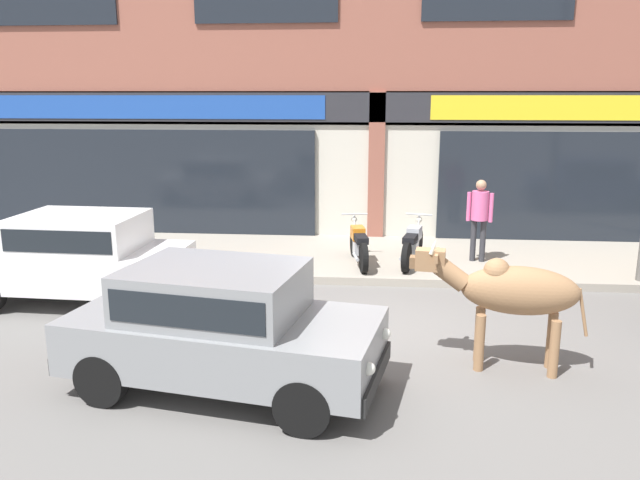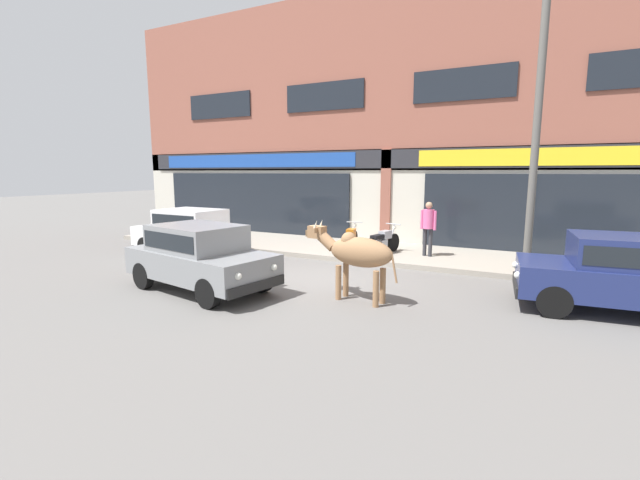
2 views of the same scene
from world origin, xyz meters
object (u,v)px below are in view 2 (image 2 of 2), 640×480
Objects in this scene: motorcycle_0 at (350,239)px; utility_pole at (536,142)px; car_1 at (190,230)px; cow at (356,252)px; pedestrian at (428,223)px; car_0 at (625,271)px; motorcycle_1 at (383,241)px; car_2 at (199,254)px.

utility_pole is at bearing -7.56° from motorcycle_0.
cow is at bearing -17.34° from car_1.
motorcycle_0 is at bearing -169.97° from pedestrian.
motorcycle_0 is (-6.65, 2.72, -0.28)m from car_0.
motorcycle_1 is (-5.62, 2.81, -0.28)m from car_0.
pedestrian reaches higher than motorcycle_1.
car_2 is at bearing -145.40° from utility_pole.
car_0 is 2.07× the size of motorcycle_0.
car_1 is 0.58× the size of utility_pole.
car_1 is at bearing 177.36° from car_0.
car_2 is 8.17m from utility_pole.
motorcycle_1 is at bearing 169.25° from utility_pole.
cow is at bearing -162.28° from car_0.
cow reaches higher than car_2.
pedestrian is at bearing 21.05° from car_1.
car_2 is 0.60× the size of utility_pole.
motorcycle_0 is at bearing 157.75° from car_0.
car_0 is at bearing -35.78° from pedestrian.
motorcycle_0 is at bearing 172.44° from utility_pole.
cow is at bearing -77.84° from motorcycle_1.
car_0 is (4.69, 1.50, -0.19)m from cow.
motorcycle_0 is 1.12× the size of pedestrian.
car_2 is (-3.38, -0.86, -0.19)m from cow.
utility_pole reaches higher than pedestrian.
car_2 is (-8.08, -2.36, 0.00)m from car_0.
utility_pole reaches higher than car_2.
motorcycle_0 is (4.49, 2.21, -0.28)m from car_1.
motorcycle_1 is at bearing -165.96° from pedestrian.
pedestrian is 0.25× the size of utility_pole.
car_1 is 0.97× the size of car_2.
cow is 5.20m from utility_pole.
car_0 is at bearing -22.25° from motorcycle_0.
motorcycle_1 is at bearing 153.43° from car_0.
cow is 4.65m from pedestrian.
car_2 is 2.37× the size of pedestrian.
car_2 is 2.13× the size of motorcycle_1.
car_2 is at bearing -165.79° from cow.
car_1 reaches higher than motorcycle_1.
pedestrian reaches higher than cow.
car_1 is 4.20m from car_2.
motorcycle_1 is (1.03, 0.09, 0.00)m from motorcycle_0.
cow is 0.34× the size of utility_pole.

